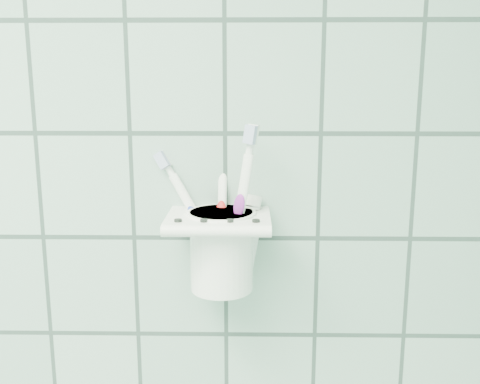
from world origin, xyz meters
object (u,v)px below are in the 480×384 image
(cup, at_px, (222,248))
(toothbrush_orange, at_px, (228,206))
(holder_bracket, at_px, (219,221))
(toothpaste_tube, at_px, (238,233))
(toothbrush_blue, at_px, (220,214))
(toothbrush_pink, at_px, (234,208))

(cup, distance_m, toothbrush_orange, 0.06)
(holder_bracket, xyz_separation_m, cup, (0.00, 0.00, -0.04))
(toothbrush_orange, relative_size, toothpaste_tube, 1.69)
(toothbrush_blue, height_order, toothbrush_orange, toothbrush_orange)
(toothpaste_tube, bearing_deg, cup, 167.55)
(holder_bracket, bearing_deg, toothbrush_orange, -19.40)
(toothbrush_blue, bearing_deg, holder_bracket, 122.64)
(toothbrush_orange, xyz_separation_m, toothpaste_tube, (0.01, 0.01, -0.04))
(toothbrush_blue, bearing_deg, toothbrush_orange, 13.15)
(toothbrush_pink, height_order, toothpaste_tube, toothbrush_pink)
(toothbrush_pink, bearing_deg, toothbrush_orange, -110.02)
(toothbrush_pink, relative_size, toothpaste_tube, 1.53)
(holder_bracket, bearing_deg, cup, 52.10)
(toothbrush_orange, bearing_deg, cup, 160.26)
(toothbrush_pink, distance_m, toothbrush_orange, 0.02)
(cup, bearing_deg, toothpaste_tube, 5.29)
(toothbrush_pink, bearing_deg, toothbrush_blue, -134.26)
(holder_bracket, height_order, toothpaste_tube, toothpaste_tube)
(holder_bracket, distance_m, toothbrush_pink, 0.03)
(cup, xyz_separation_m, toothbrush_blue, (-0.00, -0.01, 0.05))
(toothbrush_pink, xyz_separation_m, toothbrush_orange, (-0.01, -0.01, 0.01))
(holder_bracket, bearing_deg, toothpaste_tube, 14.14)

